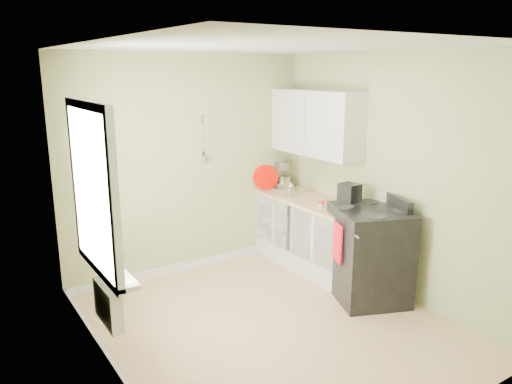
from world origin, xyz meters
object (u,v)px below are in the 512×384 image
stand_mixer (280,175)px  coffee_maker (349,199)px  stove (369,253)px  kettle (291,190)px

stand_mixer → coffee_maker: stand_mixer is taller
stove → stand_mixer: (0.08, 1.79, 0.56)m
kettle → coffee_maker: bearing=-80.4°
coffee_maker → stove: bearing=-90.3°
stand_mixer → kettle: bearing=-113.1°
kettle → coffee_maker: (0.15, -0.90, 0.06)m
stove → coffee_maker: size_ratio=3.48×
stove → kettle: (-0.15, 1.25, 0.48)m
coffee_maker → stand_mixer: bearing=86.9°
stove → kettle: bearing=96.8°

